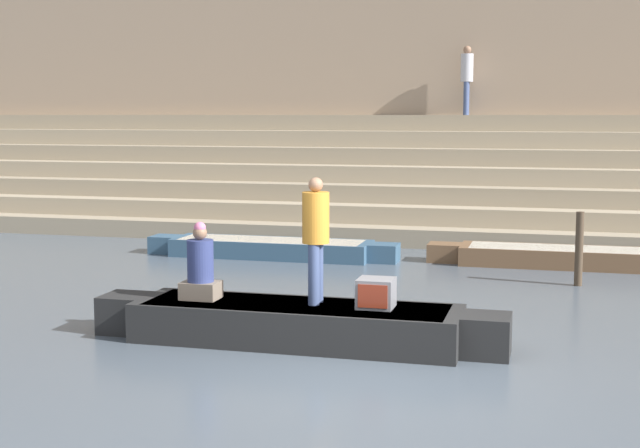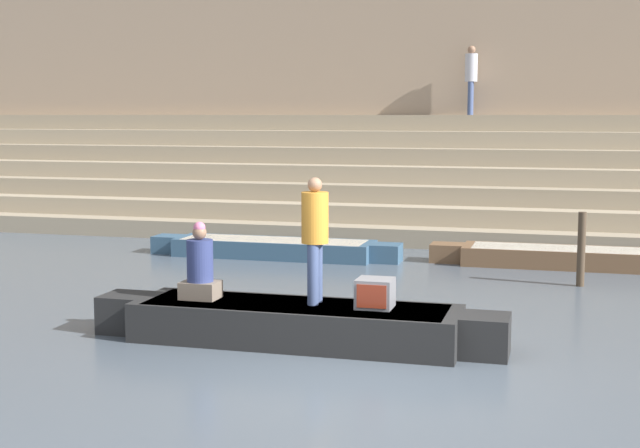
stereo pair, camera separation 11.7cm
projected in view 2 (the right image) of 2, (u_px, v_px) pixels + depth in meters
ground_plane at (363, 377)px, 10.02m from camera, size 120.00×120.00×0.00m
ghat_steps at (476, 191)px, 22.13m from camera, size 36.00×4.82×2.92m
back_wall at (488, 41)px, 23.88m from camera, size 34.20×1.28×9.86m
rowboat_main at (295, 322)px, 11.50m from camera, size 5.44×1.29×0.51m
person_standing at (315, 232)px, 11.41m from camera, size 0.35×0.35×1.63m
person_rowing at (200, 268)px, 11.78m from camera, size 0.49×0.38×1.03m
tv_set at (375, 293)px, 11.24m from camera, size 0.45×0.44×0.37m
moored_boat_shore at (585, 258)px, 17.15m from camera, size 5.96×1.07×0.37m
moored_boat_distant at (274, 248)px, 18.43m from camera, size 5.32×1.07×0.37m
mooring_post at (581, 249)px, 15.26m from camera, size 0.14×0.14×1.28m
person_on_steps at (471, 75)px, 23.18m from camera, size 0.33×0.33×1.79m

